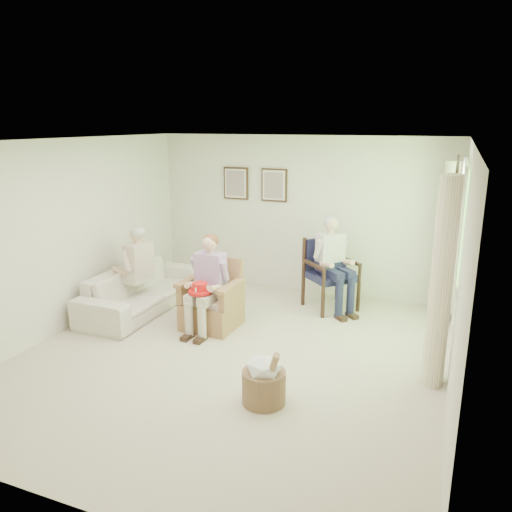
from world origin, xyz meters
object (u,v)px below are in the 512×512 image
person_wicker (208,278)px  person_dark (331,257)px  wood_armchair (333,271)px  sofa (141,289)px  person_sofa (135,265)px  hatbox (264,380)px  red_hat (200,289)px  wicker_armchair (213,306)px

person_wicker → person_dark: (1.37, 1.35, 0.09)m
wood_armchair → sofa: (-2.68, -1.23, -0.26)m
person_sofa → hatbox: size_ratio=1.96×
sofa → person_dark: 2.92m
wood_armchair → red_hat: 2.22m
wicker_armchair → red_hat: (-0.01, -0.34, 0.35)m
hatbox → wicker_armchair: bearing=130.9°
wicker_armchair → wood_armchair: size_ratio=0.90×
person_sofa → person_dark: bearing=123.3°
wood_armchair → hatbox: size_ratio=1.60×
person_sofa → sofa: bearing=-170.2°
wicker_armchair → hatbox: (1.39, -1.60, -0.04)m
person_wicker → hatbox: (1.39, -1.48, -0.50)m
wicker_armchair → sofa: size_ratio=0.43×
wood_armchair → person_wicker: size_ratio=0.81×
wicker_armchair → person_dark: 1.92m
sofa → person_dark: (2.68, 1.05, 0.52)m
person_dark → sofa: bearing=155.3°
person_sofa → red_hat: size_ratio=4.17×
person_wicker → wicker_armchair: bearing=92.3°
red_hat → person_wicker: bearing=87.2°
person_sofa → person_wicker: bearing=91.5°
hatbox → person_dark: bearing=90.3°
person_wicker → person_sofa: 1.32m
wood_armchair → hatbox: (0.02, -3.01, -0.32)m
sofa → person_wicker: (1.31, -0.30, 0.43)m
sofa → red_hat: bearing=-111.5°
wood_armchair → person_dark: bearing=-136.2°
sofa → person_sofa: person_sofa is taller
person_wicker → person_dark: size_ratio=0.93×
wicker_armchair → red_hat: 0.49m
sofa → person_wicker: person_wicker is taller
red_hat → sofa: bearing=158.5°
person_sofa → hatbox: bearing=68.1°
wicker_armchair → person_dark: size_ratio=0.67×
wood_armchair → person_dark: (-0.00, -0.17, 0.26)m
wicker_armchair → sofa: wicker_armchair is taller
sofa → hatbox: hatbox is taller
wicker_armchair → person_dark: person_dark is taller
person_dark → person_sofa: person_dark is taller
sofa → red_hat: size_ratio=7.15×
hatbox → sofa: bearing=146.6°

